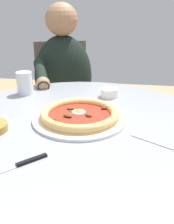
# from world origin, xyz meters

# --- Properties ---
(dining_table) EXTENTS (1.00, 1.00, 0.72)m
(dining_table) POSITION_xyz_m (0.00, 0.00, 0.59)
(dining_table) COLOR gray
(dining_table) RESTS_ON ground
(pizza_on_plate) EXTENTS (0.32, 0.32, 0.04)m
(pizza_on_plate) POSITION_xyz_m (-0.00, 0.01, 0.74)
(pizza_on_plate) COLOR white
(pizza_on_plate) RESTS_ON dining_table
(water_glass) EXTENTS (0.07, 0.07, 0.10)m
(water_glass) POSITION_xyz_m (-0.30, 0.25, 0.76)
(water_glass) COLOR silver
(water_glass) RESTS_ON dining_table
(steak_knife) EXTENTS (0.15, 0.16, 0.01)m
(steak_knife) POSITION_xyz_m (-0.09, -0.29, 0.72)
(steak_knife) COLOR silver
(steak_knife) RESTS_ON dining_table
(ramekin_capers) EXTENTS (0.07, 0.07, 0.04)m
(ramekin_capers) POSITION_xyz_m (0.08, 0.27, 0.74)
(ramekin_capers) COLOR white
(ramekin_capers) RESTS_ON dining_table
(fork_utensil) EXTENTS (0.16, 0.10, 0.00)m
(fork_utensil) POSITION_xyz_m (0.26, -0.13, 0.72)
(fork_utensil) COLOR #BCBCC1
(fork_utensil) RESTS_ON dining_table
(diner_person) EXTENTS (0.41, 0.56, 1.11)m
(diner_person) POSITION_xyz_m (-0.23, 0.68, 0.49)
(diner_person) COLOR #282833
(diner_person) RESTS_ON ground
(cafe_chair_diner) EXTENTS (0.49, 0.49, 0.87)m
(cafe_chair_diner) POSITION_xyz_m (-0.27, 0.81, 0.53)
(cafe_chair_diner) COLOR #504A45
(cafe_chair_diner) RESTS_ON ground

